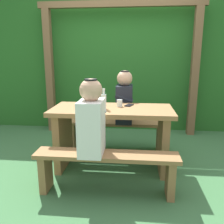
# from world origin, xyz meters

# --- Properties ---
(ground_plane) EXTENTS (12.00, 12.00, 0.00)m
(ground_plane) POSITION_xyz_m (0.00, 0.00, 0.00)
(ground_plane) COLOR #3A6C3F
(hedge_backdrop) EXTENTS (6.40, 1.06, 2.29)m
(hedge_backdrop) POSITION_xyz_m (0.00, 2.11, 1.14)
(hedge_backdrop) COLOR #235D20
(hedge_backdrop) RESTS_ON ground_plane
(pergola_post_left) EXTENTS (0.12, 0.12, 2.08)m
(pergola_post_left) POSITION_xyz_m (-1.23, 1.39, 1.04)
(pergola_post_left) COLOR brown
(pergola_post_left) RESTS_ON ground_plane
(pergola_post_right) EXTENTS (0.12, 0.12, 2.08)m
(pergola_post_right) POSITION_xyz_m (1.23, 1.39, 1.04)
(pergola_post_right) COLOR brown
(pergola_post_right) RESTS_ON ground_plane
(pergola_crossbeam) EXTENTS (2.70, 0.10, 0.10)m
(pergola_crossbeam) POSITION_xyz_m (0.00, 1.39, 2.13)
(pergola_crossbeam) COLOR brown
(pergola_crossbeam) RESTS_ON pergola_post_left
(picnic_table) EXTENTS (1.40, 0.64, 0.75)m
(picnic_table) POSITION_xyz_m (0.00, 0.00, 0.51)
(picnic_table) COLOR olive
(picnic_table) RESTS_ON ground_plane
(bench_near) EXTENTS (1.40, 0.24, 0.42)m
(bench_near) POSITION_xyz_m (0.00, -0.56, 0.30)
(bench_near) COLOR olive
(bench_near) RESTS_ON ground_plane
(bench_far) EXTENTS (1.40, 0.24, 0.42)m
(bench_far) POSITION_xyz_m (0.00, 0.56, 0.30)
(bench_far) COLOR olive
(bench_far) RESTS_ON ground_plane
(person_white_shirt) EXTENTS (0.25, 0.35, 0.72)m
(person_white_shirt) POSITION_xyz_m (-0.14, -0.56, 0.75)
(person_white_shirt) COLOR white
(person_white_shirt) RESTS_ON bench_near
(person_black_coat) EXTENTS (0.25, 0.35, 0.72)m
(person_black_coat) POSITION_xyz_m (0.12, 0.56, 0.75)
(person_black_coat) COLOR black
(person_black_coat) RESTS_ON bench_far
(drinking_glass) EXTENTS (0.07, 0.07, 0.08)m
(drinking_glass) POSITION_xyz_m (0.08, 0.09, 0.79)
(drinking_glass) COLOR silver
(drinking_glass) RESTS_ON picnic_table
(bottle_left) EXTENTS (0.06, 0.06, 0.23)m
(bottle_left) POSITION_xyz_m (-0.19, -0.04, 0.83)
(bottle_left) COLOR silver
(bottle_left) RESTS_ON picnic_table
(bottle_right) EXTENTS (0.06, 0.06, 0.25)m
(bottle_right) POSITION_xyz_m (-0.18, 0.08, 0.85)
(bottle_right) COLOR silver
(bottle_right) RESTS_ON picnic_table
(bottle_center) EXTENTS (0.06, 0.06, 0.24)m
(bottle_center) POSITION_xyz_m (-0.09, -0.05, 0.84)
(bottle_center) COLOR silver
(bottle_center) RESTS_ON picnic_table
(cell_phone) EXTENTS (0.12, 0.16, 0.01)m
(cell_phone) POSITION_xyz_m (0.19, 0.15, 0.75)
(cell_phone) COLOR black
(cell_phone) RESTS_ON picnic_table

